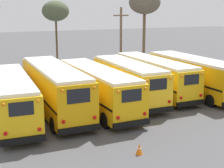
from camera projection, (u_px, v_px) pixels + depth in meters
ground_plane at (111, 103)px, 26.81m from camera, size 160.00×160.00×0.00m
school_bus_0 at (12, 97)px, 22.36m from camera, size 2.88×10.35×3.02m
school_bus_1 at (55, 88)px, 24.20m from camera, size 2.67×10.97×3.33m
school_bus_2 at (97, 87)px, 25.04m from camera, size 2.72×10.84×3.03m
school_bus_3 at (128, 80)px, 27.04m from camera, size 2.66×9.44×3.13m
school_bus_4 at (154, 75)px, 29.26m from camera, size 2.51×10.49×3.05m
school_bus_5 at (192, 75)px, 29.28m from camera, size 2.75×10.34×3.16m
utility_pole at (121, 39)px, 38.00m from camera, size 1.80×0.27×7.31m
bare_tree_0 at (56, 11)px, 43.64m from camera, size 3.46×3.46×8.11m
bare_tree_1 at (145, 3)px, 41.26m from camera, size 3.82×3.82×9.32m
traffic_cone at (139, 149)px, 17.56m from camera, size 0.36×0.36×0.57m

